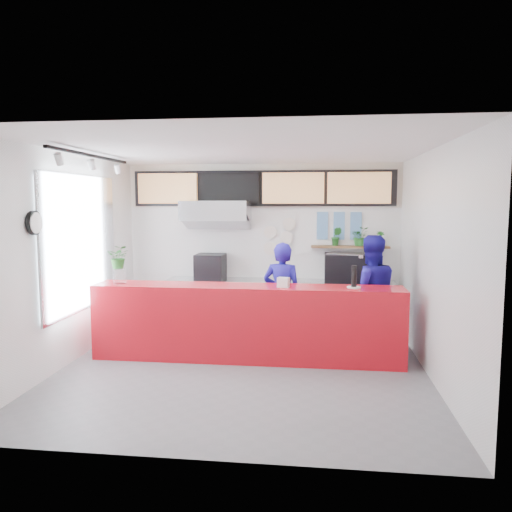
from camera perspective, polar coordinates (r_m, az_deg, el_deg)
The scene contains 45 objects.
floor at distance 7.12m, azimuth -1.51°, elevation -12.70°, with size 5.00×5.00×0.00m, color slate.
ceiling at distance 6.77m, azimuth -1.59°, elevation 12.08°, with size 5.00×5.00×0.00m, color silver.
wall_back at distance 9.25m, azimuth 0.72°, elevation 1.21°, with size 5.00×5.00×0.00m, color white.
wall_left at distance 7.56m, azimuth -20.63°, elevation -0.32°, with size 5.00×5.00×0.00m, color white.
wall_right at distance 6.88m, azimuth 19.53°, elevation -0.89°, with size 5.00×5.00×0.00m, color white.
service_counter at distance 7.34m, azimuth -1.06°, elevation -7.63°, with size 4.50×0.60×1.10m, color red.
cream_band at distance 9.21m, azimuth 0.73°, elevation 8.04°, with size 5.00×0.02×0.80m, color beige.
prep_bench at distance 9.23m, azimuth -4.45°, elevation -5.41°, with size 1.80×0.60×0.90m, color #B2B5BA.
panini_oven at distance 9.14m, azimuth -5.23°, elevation -1.21°, with size 0.51×0.51×0.46m, color black.
extraction_hood at distance 8.99m, azimuth -4.61°, elevation 5.20°, with size 1.20×0.70×0.35m, color #B2B5BA.
hood_lip at distance 9.00m, azimuth -4.60°, elevation 3.92°, with size 1.20×0.70×0.08m, color #B2B5BA.
right_bench at distance 9.07m, azimuth 10.02°, elevation -5.70°, with size 1.80×0.60×0.90m, color #B2B5BA.
espresso_machine at distance 8.95m, azimuth 10.31°, elevation -1.33°, with size 0.77×0.55×0.49m, color black.
espresso_tray at distance 8.93m, azimuth 10.34°, elevation 0.15°, with size 0.64×0.44×0.06m, color #AFB0B6.
herb_shelf at distance 9.12m, azimuth 10.70°, elevation 1.03°, with size 1.40×0.18×0.04m, color brown.
menu_board_far_left at distance 9.45m, azimuth -10.05°, elevation 7.60°, with size 1.10×0.10×0.55m, color tan.
menu_board_mid_left at distance 9.18m, azimuth -3.05°, elevation 7.73°, with size 1.10×0.10×0.55m, color black.
menu_board_mid_right at distance 9.05m, azimuth 4.27°, elevation 7.74°, with size 1.10×0.10×0.55m, color tan.
menu_board_far_right at distance 9.07m, azimuth 11.67°, elevation 7.62°, with size 1.10×0.10×0.55m, color tan.
soffit at distance 9.18m, azimuth 0.71°, elevation 7.73°, with size 4.80×0.04×0.65m, color black.
window_pane at distance 7.80m, azimuth -19.48°, elevation 1.39°, with size 0.04×2.20×1.90m, color silver.
window_frame at distance 7.79m, azimuth -19.35°, elevation 1.39°, with size 0.03×2.30×2.00m, color #B2B5BA.
wall_clock_rim at distance 6.72m, azimuth -24.05°, elevation 3.48°, with size 0.30×0.30×0.05m, color black.
wall_clock_face at distance 6.70m, azimuth -23.83°, elevation 3.48°, with size 0.26×0.26×0.02m, color white.
track_rail at distance 7.37m, azimuth -18.26°, elevation 10.83°, with size 0.05×2.40×0.04m, color black.
dec_plate_a at distance 9.19m, azimuth 1.64°, elevation 2.74°, with size 0.24×0.24×0.03m, color silver.
dec_plate_b at distance 9.17m, azimuth 3.50°, elevation 2.10°, with size 0.24×0.24×0.03m, color silver.
dec_plate_c at distance 9.21m, azimuth 1.63°, elevation 0.88°, with size 0.24×0.24×0.03m, color silver.
dec_plate_d at distance 9.15m, azimuth 3.83°, elevation 3.66°, with size 0.24×0.24×0.03m, color silver.
photo_frame_a at distance 9.15m, azimuth 7.60°, elevation 4.24°, with size 0.20×0.02×0.25m, color #598CBF.
photo_frame_b at distance 9.16m, azimuth 9.48°, elevation 4.21°, with size 0.20×0.02×0.25m, color #598CBF.
photo_frame_c at distance 9.17m, azimuth 11.36°, elevation 4.18°, with size 0.20×0.02×0.25m, color #598CBF.
photo_frame_d at distance 9.16m, azimuth 7.58°, elevation 2.68°, with size 0.20×0.02×0.25m, color #598CBF.
photo_frame_e at distance 9.17m, azimuth 9.45°, elevation 2.65°, with size 0.20×0.02×0.25m, color #598CBF.
photo_frame_f at distance 9.19m, azimuth 11.33°, elevation 2.62°, with size 0.20×0.02×0.25m, color #598CBF.
staff_center at distance 7.83m, azimuth 3.02°, elevation -4.58°, with size 0.62×0.40×1.69m, color navy.
staff_right at distance 7.85m, azimuth 12.89°, elevation -4.24°, with size 0.88×0.68×1.81m, color navy.
herb_b at distance 9.09m, azimuth 9.18°, elevation 2.23°, with size 0.18×0.15×0.33m, color #236423.
herb_c at distance 9.11m, azimuth 11.78°, elevation 2.21°, with size 0.31×0.27×0.34m, color #236423.
herb_d at distance 9.16m, azimuth 14.00°, elevation 1.93°, with size 0.15×0.13×0.26m, color #236423.
glass_vase at distance 7.67m, azimuth -15.33°, elevation -2.18°, with size 0.19×0.19×0.23m, color silver.
basil_vase at distance 7.63m, azimuth -15.39°, elevation -0.11°, with size 0.32×0.27×0.35m, color #236423.
napkin_holder at distance 7.09m, azimuth 3.15°, elevation -3.03°, with size 0.16×0.10×0.14m, color white.
white_plate at distance 7.18m, azimuth 11.12°, elevation -3.52°, with size 0.20×0.20×0.01m, color white.
pepper_mill at distance 7.16m, azimuth 11.15°, elevation -2.27°, with size 0.08×0.08×0.30m, color black.
Camera 1 is at (0.99, -6.66, 2.31)m, focal length 35.00 mm.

